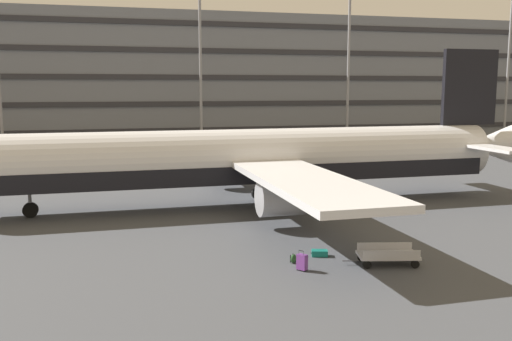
{
  "coord_description": "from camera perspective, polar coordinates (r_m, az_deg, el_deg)",
  "views": [
    {
      "loc": [
        -10.24,
        -37.13,
        7.67
      ],
      "look_at": [
        -2.17,
        -6.31,
        3.0
      ],
      "focal_mm": 39.54,
      "sensor_mm": 36.0,
      "label": 1
    }
  ],
  "objects": [
    {
      "name": "light_mast_right",
      "position": [
        92.99,
        24.24,
        11.09
      ],
      "size": [
        1.8,
        0.5,
        23.15
      ],
      "color": "gray",
      "rests_on": "ground_plane"
    },
    {
      "name": "light_mast_center_right",
      "position": [
        79.63,
        9.37,
        12.09
      ],
      "size": [
        1.8,
        0.5,
        22.65
      ],
      "color": "gray",
      "rests_on": "ground_plane"
    },
    {
      "name": "ground_plane",
      "position": [
        39.27,
        0.72,
        -2.92
      ],
      "size": [
        600.0,
        600.0,
        0.0
      ],
      "primitive_type": "plane",
      "color": "#424449"
    },
    {
      "name": "suitcase_large",
      "position": [
        26.37,
        6.45,
        -8.3
      ],
      "size": [
        0.83,
        0.64,
        0.28
      ],
      "color": "#147266",
      "rests_on": "ground_plane"
    },
    {
      "name": "terminal_structure",
      "position": [
        89.8,
        -8.24,
        9.21
      ],
      "size": [
        164.81,
        20.76,
        18.3
      ],
      "color": "slate",
      "rests_on": "ground_plane"
    },
    {
      "name": "light_mast_center_left",
      "position": [
        73.73,
        -5.65,
        11.81
      ],
      "size": [
        1.8,
        0.5,
        21.0
      ],
      "color": "gray",
      "rests_on": "ground_plane"
    },
    {
      "name": "suitcase_purple",
      "position": [
        24.23,
        4.68,
        -9.21
      ],
      "size": [
        0.46,
        0.5,
        0.9
      ],
      "color": "#72388C",
      "rests_on": "ground_plane"
    },
    {
      "name": "backpack_navy",
      "position": [
        25.24,
        3.84,
        -8.91
      ],
      "size": [
        0.4,
        0.39,
        0.45
      ],
      "color": "#264C26",
      "rests_on": "ground_plane"
    },
    {
      "name": "baggage_cart",
      "position": [
        25.59,
        13.18,
        -8.33
      ],
      "size": [
        3.37,
        1.86,
        0.82
      ],
      "color": "#B7B7BC",
      "rests_on": "ground_plane"
    },
    {
      "name": "airliner",
      "position": [
        36.84,
        -0.6,
        1.16
      ],
      "size": [
        40.52,
        32.75,
        10.4
      ],
      "color": "silver",
      "rests_on": "ground_plane"
    }
  ]
}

